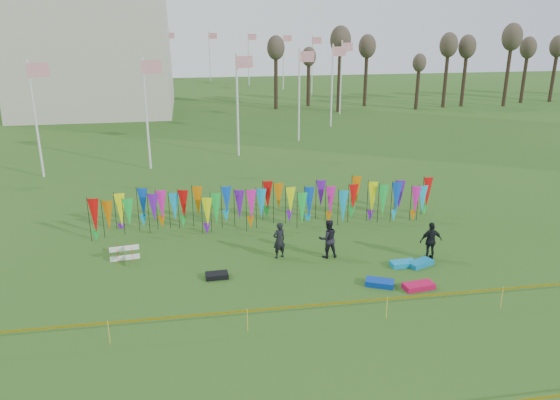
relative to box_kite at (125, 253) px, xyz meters
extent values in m
plane|color=#265116|center=(7.04, -5.10, -0.37)|extent=(160.00, 160.00, 0.00)
cylinder|color=silver|center=(21.04, 42.90, 3.63)|extent=(0.16, 0.16, 8.00)
plane|color=#B8132B|center=(21.64, 42.90, 6.93)|extent=(1.40, 0.00, 1.40)
cylinder|color=silver|center=(20.08, 50.15, 3.63)|extent=(0.16, 0.16, 8.00)
plane|color=#B8132B|center=(20.68, 50.15, 6.93)|extent=(1.40, 0.00, 1.40)
cylinder|color=silver|center=(17.29, 56.90, 3.63)|extent=(0.16, 0.16, 8.00)
plane|color=#B8132B|center=(17.89, 56.90, 6.93)|extent=(1.40, 0.00, 1.40)
cylinder|color=silver|center=(12.84, 62.70, 3.63)|extent=(0.16, 0.16, 8.00)
plane|color=#B8132B|center=(13.44, 62.70, 6.93)|extent=(1.40, 0.00, 1.40)
cylinder|color=silver|center=(7.04, 67.15, 3.63)|extent=(0.16, 0.16, 8.00)
plane|color=#B8132B|center=(7.64, 67.15, 6.93)|extent=(1.40, 0.00, 1.40)
cylinder|color=silver|center=(0.28, 69.95, 3.63)|extent=(0.16, 0.16, 8.00)
plane|color=#B8132B|center=(0.88, 69.95, 6.93)|extent=(1.40, 0.00, 1.40)
cylinder|color=silver|center=(-6.96, 70.90, 3.63)|extent=(0.16, 0.16, 8.00)
plane|color=#B8132B|center=(-6.36, 70.90, 6.93)|extent=(1.40, 0.00, 1.40)
cylinder|color=silver|center=(-14.21, 69.95, 3.63)|extent=(0.16, 0.16, 8.00)
plane|color=#B8132B|center=(-13.61, 69.95, 6.93)|extent=(1.40, 0.00, 1.40)
cylinder|color=silver|center=(-20.96, 67.15, 3.63)|extent=(0.16, 0.16, 8.00)
plane|color=#B8132B|center=(-20.36, 67.15, 6.93)|extent=(1.40, 0.00, 1.40)
cylinder|color=silver|center=(-6.96, 14.90, 3.63)|extent=(0.16, 0.16, 8.00)
plane|color=#B8132B|center=(-6.36, 14.90, 6.93)|extent=(1.40, 0.00, 1.40)
cylinder|color=silver|center=(0.28, 15.86, 3.63)|extent=(0.16, 0.16, 8.00)
plane|color=#B8132B|center=(0.88, 15.86, 6.93)|extent=(1.40, 0.00, 1.40)
cylinder|color=silver|center=(7.04, 18.66, 3.63)|extent=(0.16, 0.16, 8.00)
plane|color=#B8132B|center=(7.64, 18.66, 6.93)|extent=(1.40, 0.00, 1.40)
cylinder|color=silver|center=(12.84, 23.10, 3.63)|extent=(0.16, 0.16, 8.00)
plane|color=#B8132B|center=(13.44, 23.10, 6.93)|extent=(1.40, 0.00, 1.40)
cylinder|color=silver|center=(17.29, 28.90, 3.63)|extent=(0.16, 0.16, 8.00)
plane|color=#B8132B|center=(17.89, 28.90, 6.93)|extent=(1.40, 0.00, 1.40)
cylinder|color=silver|center=(20.08, 35.66, 3.63)|extent=(0.16, 0.16, 8.00)
plane|color=#B8132B|center=(20.68, 35.66, 6.93)|extent=(1.40, 0.00, 1.40)
cylinder|color=black|center=(-1.96, 3.41, 0.71)|extent=(0.03, 0.03, 2.16)
cone|color=red|center=(-1.68, 3.41, 0.91)|extent=(0.64, 0.64, 1.60)
cylinder|color=black|center=(-1.40, 3.41, 0.71)|extent=(0.03, 0.03, 2.16)
cone|color=#D06706|center=(-1.12, 3.41, 0.91)|extent=(0.64, 0.64, 1.60)
cylinder|color=black|center=(-0.84, 3.41, 0.71)|extent=(0.03, 0.03, 2.16)
cone|color=#EBF50C|center=(-0.56, 3.41, 0.91)|extent=(0.64, 0.64, 1.60)
cylinder|color=black|center=(-0.28, 3.41, 0.71)|extent=(0.03, 0.03, 2.16)
cone|color=green|center=(0.00, 3.41, 0.91)|extent=(0.64, 0.64, 1.60)
cylinder|color=black|center=(0.29, 3.41, 0.71)|extent=(0.03, 0.03, 2.16)
cone|color=blue|center=(0.57, 3.41, 0.91)|extent=(0.64, 0.64, 1.60)
cylinder|color=black|center=(0.85, 3.41, 0.71)|extent=(0.03, 0.03, 2.16)
cone|color=#6414AF|center=(1.13, 3.41, 0.91)|extent=(0.64, 0.64, 1.60)
cylinder|color=black|center=(1.41, 3.41, 0.71)|extent=(0.03, 0.03, 2.16)
cone|color=#DC189C|center=(1.69, 3.41, 0.91)|extent=(0.64, 0.64, 1.60)
cylinder|color=black|center=(1.97, 3.41, 0.71)|extent=(0.03, 0.03, 2.16)
cone|color=#0D98CC|center=(2.25, 3.41, 0.91)|extent=(0.64, 0.64, 1.60)
cylinder|color=black|center=(2.54, 3.41, 0.71)|extent=(0.03, 0.03, 2.16)
cone|color=red|center=(2.82, 3.41, 0.91)|extent=(0.64, 0.64, 1.60)
cylinder|color=black|center=(3.10, 3.41, 0.71)|extent=(0.03, 0.03, 2.16)
cone|color=#D06706|center=(3.38, 3.41, 0.91)|extent=(0.64, 0.64, 1.60)
cylinder|color=black|center=(3.66, 3.41, 0.71)|extent=(0.03, 0.03, 2.16)
cone|color=#EBF50C|center=(3.94, 3.41, 0.91)|extent=(0.64, 0.64, 1.60)
cylinder|color=black|center=(4.22, 3.41, 0.71)|extent=(0.03, 0.03, 2.16)
cone|color=green|center=(4.50, 3.41, 0.91)|extent=(0.64, 0.64, 1.60)
cylinder|color=black|center=(4.79, 3.41, 0.71)|extent=(0.03, 0.03, 2.16)
cone|color=blue|center=(5.07, 3.41, 0.91)|extent=(0.64, 0.64, 1.60)
cylinder|color=black|center=(5.35, 3.41, 0.71)|extent=(0.03, 0.03, 2.16)
cone|color=#6414AF|center=(5.63, 3.41, 0.91)|extent=(0.64, 0.64, 1.60)
cylinder|color=black|center=(5.91, 3.41, 0.71)|extent=(0.03, 0.03, 2.16)
cone|color=#DC189C|center=(6.19, 3.41, 0.91)|extent=(0.64, 0.64, 1.60)
cylinder|color=black|center=(6.47, 3.41, 0.71)|extent=(0.03, 0.03, 2.16)
cone|color=#0D98CC|center=(6.75, 3.41, 0.91)|extent=(0.64, 0.64, 1.60)
cylinder|color=black|center=(7.04, 3.41, 0.71)|extent=(0.03, 0.03, 2.16)
cone|color=red|center=(7.32, 3.41, 0.91)|extent=(0.64, 0.64, 1.60)
cylinder|color=black|center=(7.60, 3.41, 0.71)|extent=(0.03, 0.03, 2.16)
cone|color=#D06706|center=(7.88, 3.41, 0.91)|extent=(0.64, 0.64, 1.60)
cylinder|color=black|center=(8.16, 3.41, 0.71)|extent=(0.03, 0.03, 2.16)
cone|color=#EBF50C|center=(8.44, 3.41, 0.91)|extent=(0.64, 0.64, 1.60)
cylinder|color=black|center=(8.72, 3.41, 0.71)|extent=(0.03, 0.03, 2.16)
cone|color=green|center=(9.00, 3.41, 0.91)|extent=(0.64, 0.64, 1.60)
cylinder|color=black|center=(9.29, 3.41, 0.71)|extent=(0.03, 0.03, 2.16)
cone|color=blue|center=(9.57, 3.41, 0.91)|extent=(0.64, 0.64, 1.60)
cylinder|color=black|center=(9.85, 3.41, 0.71)|extent=(0.03, 0.03, 2.16)
cone|color=#6414AF|center=(10.13, 3.41, 0.91)|extent=(0.64, 0.64, 1.60)
cylinder|color=black|center=(10.41, 3.41, 0.71)|extent=(0.03, 0.03, 2.16)
cone|color=#DC189C|center=(10.69, 3.41, 0.91)|extent=(0.64, 0.64, 1.60)
cylinder|color=black|center=(10.97, 3.41, 0.71)|extent=(0.03, 0.03, 2.16)
cone|color=#0D98CC|center=(11.25, 3.41, 0.91)|extent=(0.64, 0.64, 1.60)
cylinder|color=black|center=(11.54, 3.41, 0.71)|extent=(0.03, 0.03, 2.16)
cone|color=red|center=(11.82, 3.41, 0.91)|extent=(0.64, 0.64, 1.60)
cylinder|color=black|center=(12.10, 3.41, 0.71)|extent=(0.03, 0.03, 2.16)
cone|color=#D06706|center=(12.38, 3.41, 0.91)|extent=(0.64, 0.64, 1.60)
cylinder|color=black|center=(12.66, 3.41, 0.71)|extent=(0.03, 0.03, 2.16)
cone|color=#EBF50C|center=(12.94, 3.41, 0.91)|extent=(0.64, 0.64, 1.60)
cylinder|color=black|center=(13.22, 3.41, 0.71)|extent=(0.03, 0.03, 2.16)
cone|color=green|center=(13.50, 3.41, 0.91)|extent=(0.64, 0.64, 1.60)
cylinder|color=black|center=(13.79, 3.41, 0.71)|extent=(0.03, 0.03, 2.16)
cone|color=blue|center=(14.07, 3.41, 0.91)|extent=(0.64, 0.64, 1.60)
cylinder|color=black|center=(14.35, 3.41, 0.71)|extent=(0.03, 0.03, 2.16)
cone|color=#6414AF|center=(14.63, 3.41, 0.91)|extent=(0.64, 0.64, 1.60)
cylinder|color=black|center=(14.91, 3.41, 0.71)|extent=(0.03, 0.03, 2.16)
cone|color=#DC189C|center=(15.19, 3.41, 0.91)|extent=(0.64, 0.64, 1.60)
cylinder|color=black|center=(15.47, 3.41, 0.71)|extent=(0.03, 0.03, 2.16)
cone|color=#0D98CC|center=(15.75, 3.41, 0.91)|extent=(0.64, 0.64, 1.60)
cylinder|color=black|center=(16.04, 3.41, 0.71)|extent=(0.03, 0.03, 2.16)
cone|color=red|center=(16.32, 3.41, 0.91)|extent=(0.64, 0.64, 1.60)
cube|color=#E3B404|center=(7.04, -6.81, 0.45)|extent=(26.00, 0.01, 0.08)
cylinder|color=yellow|center=(0.04, -6.81, 0.08)|extent=(0.02, 0.02, 0.90)
cylinder|color=yellow|center=(5.04, -6.81, 0.08)|extent=(0.02, 0.02, 0.90)
cylinder|color=yellow|center=(10.04, -6.81, 0.08)|extent=(0.02, 0.02, 0.90)
cylinder|color=yellow|center=(15.04, -6.81, 0.08)|extent=(0.02, 0.02, 0.90)
cylinder|color=#37281B|center=(13.04, 38.90, 2.83)|extent=(0.44, 0.44, 6.40)
ellipsoid|color=#463B2E|center=(13.04, 38.90, 6.19)|extent=(1.92, 1.92, 2.56)
cylinder|color=#37281B|center=(17.04, 38.90, 2.83)|extent=(0.44, 0.44, 6.40)
ellipsoid|color=#463B2E|center=(17.04, 38.90, 6.19)|extent=(1.92, 1.92, 2.56)
cylinder|color=#37281B|center=(21.04, 38.90, 2.83)|extent=(0.44, 0.44, 6.40)
ellipsoid|color=#463B2E|center=(21.04, 38.90, 6.19)|extent=(1.92, 1.92, 2.56)
cylinder|color=#37281B|center=(25.04, 38.90, 2.83)|extent=(0.44, 0.44, 6.40)
ellipsoid|color=#463B2E|center=(25.04, 38.90, 6.19)|extent=(1.92, 1.92, 2.56)
cylinder|color=#37281B|center=(29.04, 38.90, 2.83)|extent=(0.44, 0.44, 6.40)
ellipsoid|color=#463B2E|center=(29.04, 38.90, 6.19)|extent=(1.92, 1.92, 2.56)
cylinder|color=#37281B|center=(33.04, 38.90, 2.83)|extent=(0.44, 0.44, 6.40)
ellipsoid|color=#463B2E|center=(33.04, 38.90, 6.19)|extent=(1.92, 1.92, 2.56)
cylinder|color=#37281B|center=(37.04, 38.90, 2.83)|extent=(0.44, 0.44, 6.40)
ellipsoid|color=#463B2E|center=(37.04, 38.90, 6.19)|extent=(1.92, 1.92, 2.56)
cylinder|color=#37281B|center=(41.04, 38.90, 2.83)|extent=(0.44, 0.44, 6.40)
ellipsoid|color=#463B2E|center=(41.04, 38.90, 6.19)|extent=(1.92, 1.92, 2.56)
cylinder|color=#37281B|center=(45.04, 38.90, 2.83)|extent=(0.44, 0.44, 6.40)
ellipsoid|color=#463B2E|center=(45.04, 38.90, 6.19)|extent=(1.92, 1.92, 2.56)
cylinder|color=#37281B|center=(49.04, 38.90, 2.83)|extent=(0.44, 0.44, 6.40)
cylinder|color=red|center=(-0.33, -0.33, 0.00)|extent=(0.02, 0.02, 0.75)
cylinder|color=red|center=(0.33, -0.33, 0.00)|extent=(0.02, 0.02, 0.75)
cylinder|color=red|center=(-0.33, 0.33, 0.00)|extent=(0.02, 0.02, 0.75)
cylinder|color=red|center=(0.33, 0.33, 0.00)|extent=(0.02, 0.02, 0.75)
imported|color=black|center=(7.09, -0.85, 0.50)|extent=(0.76, 0.67, 1.75)
imported|color=black|center=(9.34, -1.15, 0.55)|extent=(0.94, 0.62, 1.85)
imported|color=black|center=(13.98, -2.16, 0.53)|extent=(1.06, 0.60, 1.81)
cube|color=#0D8ECE|center=(12.49, -2.68, -0.26)|extent=(1.16, 0.63, 0.23)
cube|color=#0A37A9|center=(10.81, -4.29, -0.25)|extent=(1.31, 1.04, 0.24)
cube|color=#C80D41|center=(12.32, -4.81, -0.26)|extent=(1.35, 0.75, 0.23)
cube|color=black|center=(4.09, -2.45, -0.26)|extent=(0.99, 0.60, 0.22)
cube|color=#0C78B0|center=(13.28, -2.76, -0.26)|extent=(1.32, 0.99, 0.23)
camera|label=1|loc=(3.29, -23.84, 10.52)|focal=35.00mm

